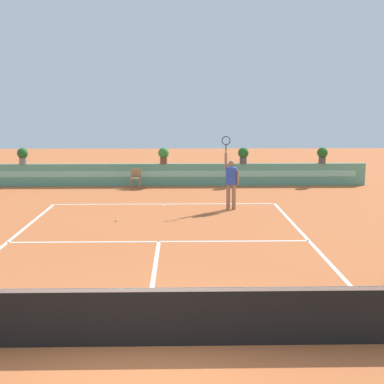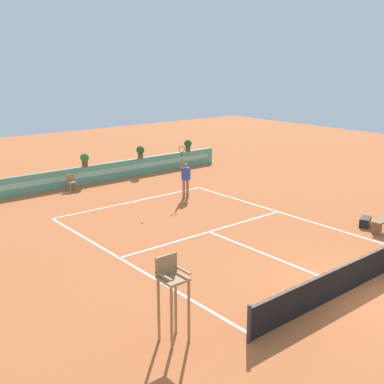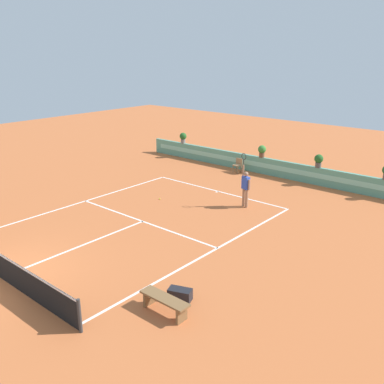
% 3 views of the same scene
% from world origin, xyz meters
% --- Properties ---
extents(ground_plane, '(60.00, 60.00, 0.00)m').
position_xyz_m(ground_plane, '(0.00, 6.00, 0.00)').
color(ground_plane, '#BC6033').
extents(court_lines, '(8.32, 11.94, 0.01)m').
position_xyz_m(court_lines, '(0.00, 6.72, 0.00)').
color(court_lines, white).
rests_on(court_lines, ground).
extents(back_wall_barrier, '(18.00, 0.21, 1.00)m').
position_xyz_m(back_wall_barrier, '(0.00, 16.39, 0.50)').
color(back_wall_barrier, '#599E84').
rests_on(back_wall_barrier, ground).
extents(ball_kid_chair, '(0.44, 0.44, 0.85)m').
position_xyz_m(ball_kid_chair, '(-1.36, 15.66, 0.48)').
color(ball_kid_chair, '#99754C').
rests_on(ball_kid_chair, ground).
extents(bench_courtside, '(1.60, 0.44, 0.51)m').
position_xyz_m(bench_courtside, '(5.50, 2.07, 0.38)').
color(bench_courtside, brown).
rests_on(bench_courtside, ground).
extents(gear_bag, '(0.78, 0.59, 0.36)m').
position_xyz_m(gear_bag, '(5.38, 2.86, 0.18)').
color(gear_bag, black).
rests_on(gear_bag, ground).
extents(tennis_player, '(0.61, 0.30, 2.58)m').
position_xyz_m(tennis_player, '(2.37, 10.84, 1.05)').
color(tennis_player, '#9E7051').
rests_on(tennis_player, ground).
extents(tennis_ball_near_baseline, '(0.07, 0.07, 0.07)m').
position_xyz_m(tennis_ball_near_baseline, '(-1.46, 8.95, 0.03)').
color(tennis_ball_near_baseline, '#CCE033').
rests_on(tennis_ball_near_baseline, ground).
extents(potted_plant_far_left, '(0.48, 0.48, 0.72)m').
position_xyz_m(potted_plant_far_left, '(-6.47, 16.39, 1.41)').
color(potted_plant_far_left, gray).
rests_on(potted_plant_far_left, back_wall_barrier).
extents(potted_plant_right, '(0.48, 0.48, 0.72)m').
position_xyz_m(potted_plant_right, '(3.44, 16.39, 1.41)').
color(potted_plant_right, '#514C47').
rests_on(potted_plant_right, back_wall_barrier).
extents(potted_plant_centre, '(0.48, 0.48, 0.72)m').
position_xyz_m(potted_plant_centre, '(-0.16, 16.39, 1.41)').
color(potted_plant_centre, brown).
rests_on(potted_plant_centre, back_wall_barrier).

